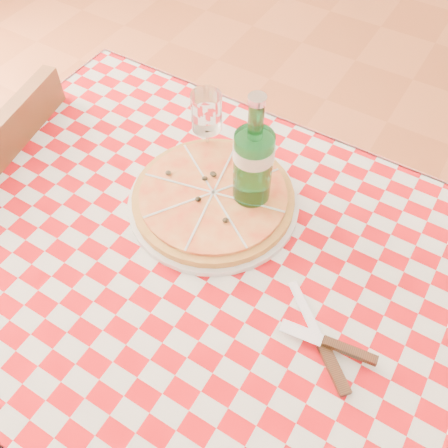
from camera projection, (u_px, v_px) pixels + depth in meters
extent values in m
plane|color=#9C5132|center=(220.00, 396.00, 1.57)|extent=(6.00, 6.00, 0.00)
cube|color=brown|center=(217.00, 276.00, 0.99)|extent=(1.20, 0.80, 0.04)
cylinder|color=brown|center=(133.00, 185.00, 1.63)|extent=(0.06, 0.06, 0.71)
cube|color=#B40B11|center=(217.00, 269.00, 0.97)|extent=(1.30, 0.90, 0.01)
cube|color=brown|center=(5.00, 218.00, 1.48)|extent=(0.45, 0.45, 0.04)
cylinder|color=brown|center=(96.00, 233.00, 1.71)|extent=(0.03, 0.03, 0.39)
cylinder|color=brown|center=(14.00, 208.00, 1.77)|extent=(0.03, 0.03, 0.39)
cylinder|color=brown|center=(44.00, 315.00, 1.52)|extent=(0.03, 0.03, 0.39)
cube|color=brown|center=(32.00, 181.00, 1.26)|extent=(0.11, 0.38, 0.42)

